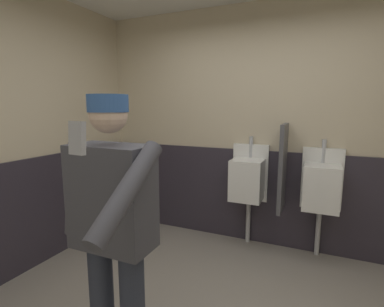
{
  "coord_description": "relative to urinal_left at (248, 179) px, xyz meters",
  "views": [
    {
      "loc": [
        0.6,
        -1.6,
        1.57
      ],
      "look_at": [
        -0.21,
        0.23,
        1.25
      ],
      "focal_mm": 27.33,
      "sensor_mm": 36.0,
      "label": 1
    }
  ],
  "objects": [
    {
      "name": "wainscot_band_back",
      "position": [
        0.11,
        0.14,
        -0.24
      ],
      "size": [
        3.89,
        0.03,
        1.08
      ],
      "primitive_type": "cube",
      "color": "#2D2833",
      "rests_on": "ground_plane"
    },
    {
      "name": "urinal_middle",
      "position": [
        0.75,
        0.0,
        0.0
      ],
      "size": [
        0.4,
        0.34,
        1.24
      ],
      "color": "white",
      "rests_on": "ground_plane"
    },
    {
      "name": "cell_phone",
      "position": [
        -0.02,
        -2.42,
        0.69
      ],
      "size": [
        0.06,
        0.03,
        0.11
      ],
      "primitive_type": "cube",
      "rotation": [
        -0.07,
        0.0,
        -0.08
      ],
      "color": "#A5A8B2"
    },
    {
      "name": "privacy_divider_panel",
      "position": [
        0.38,
        -0.07,
        0.17
      ],
      "size": [
        0.04,
        0.4,
        0.9
      ],
      "primitive_type": "cube",
      "color": "#4C4C51"
    },
    {
      "name": "wall_back",
      "position": [
        0.11,
        0.22,
        0.56
      ],
      "size": [
        4.49,
        0.12,
        2.68
      ],
      "primitive_type": "cube",
      "color": "beige",
      "rests_on": "ground_plane"
    },
    {
      "name": "person",
      "position": [
        -0.31,
        -1.92,
        0.18
      ],
      "size": [
        0.67,
        0.6,
        1.63
      ],
      "color": "#2D3342",
      "rests_on": "ground_plane"
    },
    {
      "name": "wainscot_band_left",
      "position": [
        -1.82,
        -1.54,
        -0.24
      ],
      "size": [
        0.03,
        3.39,
        1.08
      ],
      "primitive_type": "cube",
      "color": "#2D2833",
      "rests_on": "ground_plane"
    },
    {
      "name": "urinal_left",
      "position": [
        0.0,
        0.0,
        0.0
      ],
      "size": [
        0.4,
        0.34,
        1.24
      ],
      "color": "white",
      "rests_on": "ground_plane"
    }
  ]
}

